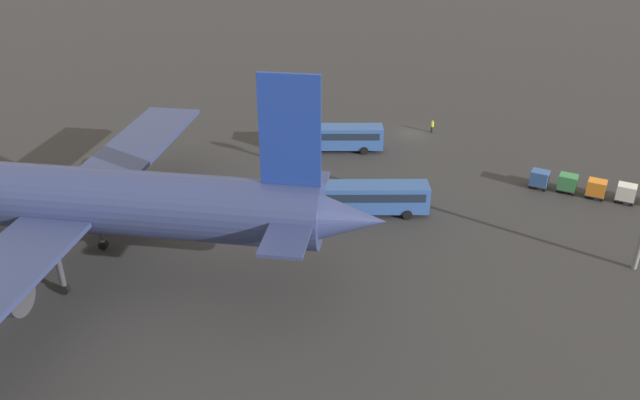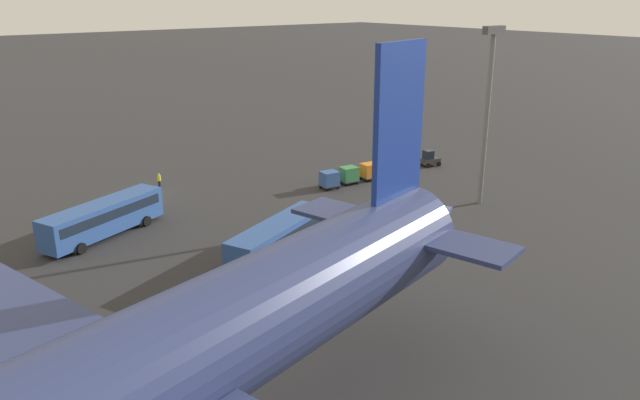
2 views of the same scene
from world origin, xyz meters
The scene contains 11 objects.
ground_plane centered at (0.00, 0.00, 0.00)m, with size 600.00×600.00×0.00m, color #2D2D30.
shuttle_bus_near centered at (7.92, 9.53, 1.95)m, with size 12.62×7.20×3.26m.
shuttle_bus_far centered at (-1.74, 23.81, 1.98)m, with size 11.97×7.02×3.31m.
baggage_tug centered at (-34.04, 11.26, 0.94)m, with size 2.59×2.00×2.10m.
worker_person centered at (-2.44, -1.46, 0.87)m, with size 0.38×0.38×1.74m.
cargo_cart_yellow centered at (-29.55, 10.87, 1.19)m, with size 2.17×1.90×2.06m.
cargo_cart_white centered at (-26.55, 11.17, 1.19)m, with size 2.17×1.90×2.06m.
cargo_cart_orange centered at (-23.55, 11.22, 1.19)m, with size 2.17×1.90×2.06m.
cargo_cart_green centered at (-20.56, 10.89, 1.19)m, with size 2.17×1.90×2.06m.
cargo_cart_blue centered at (-17.56, 10.97, 1.19)m, with size 2.17×1.90×2.06m.
light_pole centered at (-27.05, 24.80, 11.17)m, with size 2.80×0.70×18.31m.
Camera 2 is at (25.44, 63.91, 21.44)m, focal length 35.00 mm.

